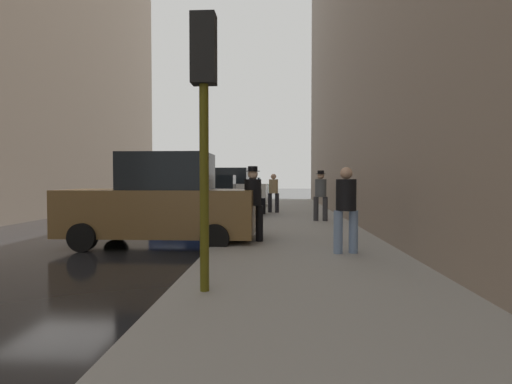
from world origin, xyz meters
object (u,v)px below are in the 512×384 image
pedestrian_in_jeans (346,205)px  traffic_light (204,92)px  rolling_suitcase (261,206)px  parked_gray_coupe (244,188)px  pedestrian_with_beanie (321,193)px  pedestrian_in_tan_coat (273,191)px  parked_white_van (227,190)px  pedestrian_with_fedora (253,200)px  parked_dark_green_sedan (249,187)px  parked_bronze_suv (162,203)px  fire_hydrant (252,207)px  parked_blue_sedan (207,198)px  parked_silver_sedan (238,190)px

pedestrian_in_jeans → traffic_light: bearing=-129.7°
pedestrian_in_jeans → rolling_suitcase: bearing=102.6°
parked_gray_coupe → pedestrian_with_beanie: 20.74m
pedestrian_in_tan_coat → traffic_light: bearing=-93.7°
parked_white_van → pedestrian_with_fedora: (2.23, -12.73, 0.10)m
parked_gray_coupe → parked_dark_green_sedan: bearing=90.0°
pedestrian_with_beanie → pedestrian_with_fedora: bearing=-114.2°
parked_bronze_suv → fire_hydrant: (1.80, 6.68, -0.54)m
pedestrian_in_jeans → rolling_suitcase: pedestrian_in_jeans is taller
parked_gray_coupe → pedestrian_in_jeans: pedestrian_in_jeans is taller
fire_hydrant → parked_gray_coupe: bearing=95.7°
parked_dark_green_sedan → pedestrian_in_tan_coat: bearing=-83.4°
pedestrian_with_beanie → parked_bronze_suv: bearing=-133.5°
rolling_suitcase → pedestrian_with_beanie: bearing=-52.3°
pedestrian_in_jeans → fire_hydrant: bearing=105.9°
parked_bronze_suv → pedestrian_in_jeans: 4.47m
parked_dark_green_sedan → parked_bronze_suv: bearing=-90.0°
traffic_light → parked_dark_green_sedan: bearing=93.0°
parked_blue_sedan → parked_white_van: bearing=90.0°
pedestrian_in_jeans → rolling_suitcase: 9.30m
traffic_light → pedestrian_with_beanie: size_ratio=2.03×
parked_bronze_suv → pedestrian_in_tan_coat: 8.51m
parked_gray_coupe → traffic_light: 29.38m
traffic_light → pedestrian_in_jeans: bearing=50.3°
parked_dark_green_sedan → rolling_suitcase: parked_dark_green_sedan is taller
parked_white_van → parked_blue_sedan: bearing=-90.0°
pedestrian_with_fedora → parked_blue_sedan: bearing=108.8°
rolling_suitcase → pedestrian_in_jeans: bearing=-77.4°
parked_white_van → rolling_suitcase: size_ratio=4.47×
parked_blue_sedan → traffic_light: (1.85, -10.82, 1.91)m
parked_bronze_suv → pedestrian_in_tan_coat: (2.66, 8.08, 0.07)m
parked_gray_coupe → pedestrian_with_beanie: bearing=-77.9°
parked_gray_coupe → pedestrian_with_fedora: 25.10m
parked_silver_sedan → traffic_light: bearing=-85.5°
pedestrian_with_beanie → fire_hydrant: bearing=140.5°
parked_white_van → pedestrian_in_tan_coat: (2.66, -4.51, 0.07)m
parked_gray_coupe → traffic_light: bearing=-86.4°
parked_gray_coupe → parked_silver_sedan: bearing=-90.0°
parked_silver_sedan → pedestrian_with_beanie: size_ratio=2.38×
parked_gray_coupe → pedestrian_in_tan_coat: 16.99m
parked_blue_sedan → parked_dark_green_sedan: bearing=90.0°
parked_blue_sedan → pedestrian_in_jeans: (4.17, -8.03, 0.26)m
parked_gray_coupe → parked_dark_green_sedan: (0.00, 6.19, 0.00)m
parked_bronze_suv → traffic_light: (1.85, -4.41, 1.73)m
parked_blue_sedan → parked_silver_sedan: size_ratio=1.01×
fire_hydrant → traffic_light: traffic_light is taller
parked_white_van → pedestrian_with_beanie: (4.35, -8.01, 0.10)m
parked_silver_sedan → parked_dark_green_sedan: bearing=90.0°
parked_dark_green_sedan → pedestrian_with_beanie: 26.82m
parked_blue_sedan → pedestrian_with_beanie: pedestrian_with_beanie is taller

